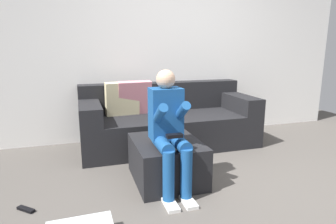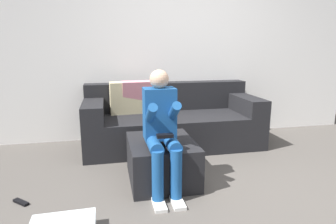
{
  "view_description": "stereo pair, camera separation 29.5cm",
  "coord_description": "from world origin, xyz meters",
  "px_view_note": "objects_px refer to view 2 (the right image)",
  "views": [
    {
      "loc": [
        -1.4,
        -2.03,
        1.28
      ],
      "look_at": [
        -0.46,
        1.0,
        0.57
      ],
      "focal_mm": 30.75,
      "sensor_mm": 36.0,
      "label": 1
    },
    {
      "loc": [
        -1.11,
        -2.11,
        1.28
      ],
      "look_at": [
        -0.46,
        1.0,
        0.57
      ],
      "focal_mm": 30.75,
      "sensor_mm": 36.0,
      "label": 2
    }
  ],
  "objects_px": {
    "couch_sectional": "(170,121)",
    "person_seated": "(161,126)",
    "remote_under_side_table": "(21,202)",
    "ottoman": "(162,160)"
  },
  "relations": [
    {
      "from": "couch_sectional",
      "to": "person_seated",
      "type": "bearing_deg",
      "value": -105.98
    },
    {
      "from": "ottoman",
      "to": "person_seated",
      "type": "height_order",
      "value": "person_seated"
    },
    {
      "from": "couch_sectional",
      "to": "remote_under_side_table",
      "type": "height_order",
      "value": "couch_sectional"
    },
    {
      "from": "person_seated",
      "to": "remote_under_side_table",
      "type": "height_order",
      "value": "person_seated"
    },
    {
      "from": "person_seated",
      "to": "remote_under_side_table",
      "type": "bearing_deg",
      "value": -179.53
    },
    {
      "from": "couch_sectional",
      "to": "remote_under_side_table",
      "type": "relative_size",
      "value": 13.82
    },
    {
      "from": "ottoman",
      "to": "remote_under_side_table",
      "type": "distance_m",
      "value": 1.28
    },
    {
      "from": "ottoman",
      "to": "couch_sectional",
      "type": "bearing_deg",
      "value": 73.04
    },
    {
      "from": "couch_sectional",
      "to": "person_seated",
      "type": "relative_size",
      "value": 2.07
    },
    {
      "from": "couch_sectional",
      "to": "person_seated",
      "type": "height_order",
      "value": "person_seated"
    }
  ]
}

